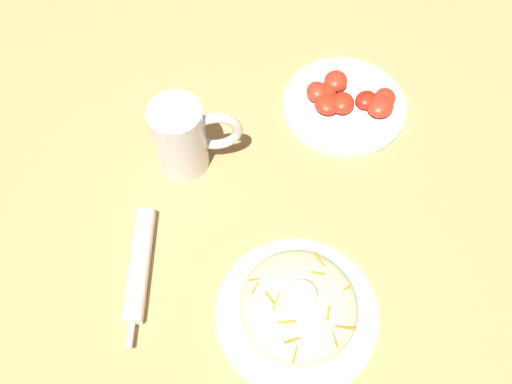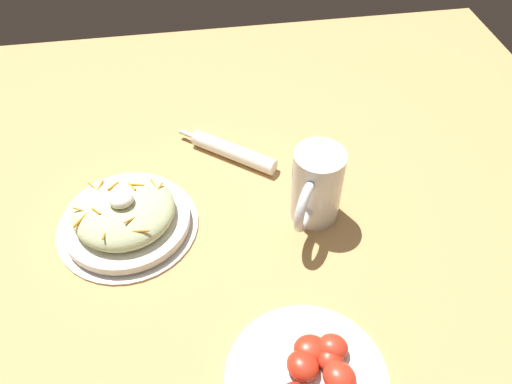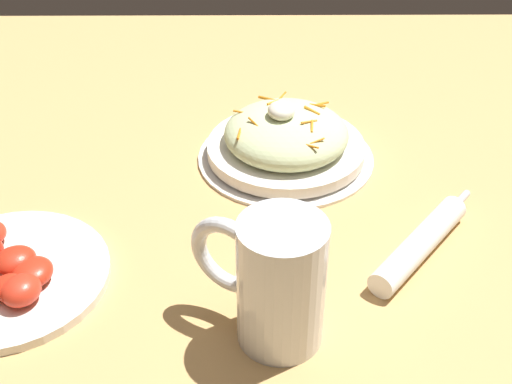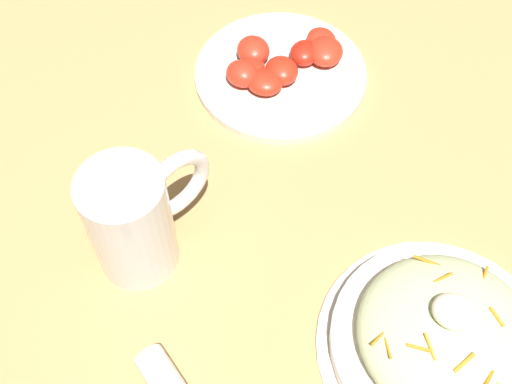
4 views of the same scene
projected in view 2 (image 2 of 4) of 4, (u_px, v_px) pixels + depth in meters
The scene contains 5 objects.
ground_plane at pixel (251, 248), 0.84m from camera, with size 1.43×1.43×0.00m, color tan.
salad_plate at pixel (125, 216), 0.85m from camera, with size 0.24×0.24×0.09m.
beer_mug at pixel (315, 190), 0.84m from camera, with size 0.10×0.13×0.14m.
napkin_roll at pixel (232, 152), 0.97m from camera, with size 0.18×0.15×0.03m.
tomato_plate at pixel (308, 378), 0.67m from camera, with size 0.22×0.22×0.04m.
Camera 2 is at (0.07, 0.50, 0.67)m, focal length 35.74 mm.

